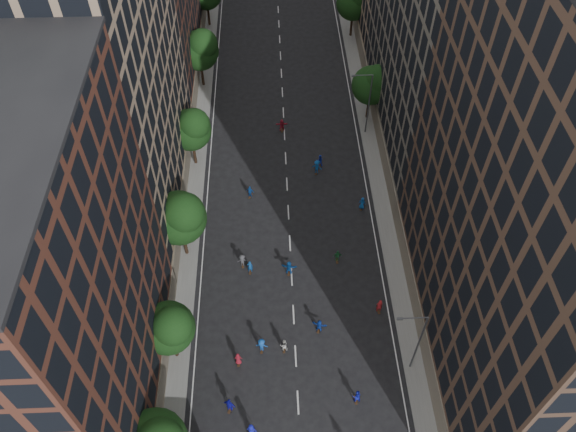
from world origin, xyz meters
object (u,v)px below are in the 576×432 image
at_px(streetlamp_near, 417,340).
at_px(streetlamp_far, 367,101).
at_px(skater_2, 356,396).
at_px(skater_0, 251,431).

height_order(streetlamp_near, streetlamp_far, same).
xyz_separation_m(streetlamp_near, streetlamp_far, (0.00, 33.00, 0.00)).
distance_m(streetlamp_near, streetlamp_far, 33.00).
bearing_deg(skater_2, skater_0, 14.11).
bearing_deg(streetlamp_near, skater_0, -158.57).
xyz_separation_m(streetlamp_far, skater_2, (-5.19, -35.98, -4.34)).
distance_m(streetlamp_near, skater_2, 7.40).
relative_size(streetlamp_near, skater_0, 4.92).
relative_size(streetlamp_near, skater_2, 5.49).
relative_size(skater_0, skater_2, 1.12).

